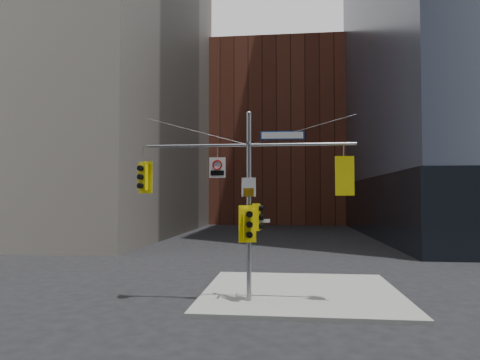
% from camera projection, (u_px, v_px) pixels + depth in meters
% --- Properties ---
extents(ground, '(160.00, 160.00, 0.00)m').
position_uv_depth(ground, '(244.00, 320.00, 13.99)').
color(ground, black).
rests_on(ground, ground).
extents(sidewalk_corner, '(8.00, 8.00, 0.15)m').
position_uv_depth(sidewalk_corner, '(301.00, 292.00, 17.75)').
color(sidewalk_corner, gray).
rests_on(sidewalk_corner, ground).
extents(brick_midrise, '(26.00, 20.00, 28.00)m').
position_uv_depth(brick_midrise, '(278.00, 138.00, 72.17)').
color(brick_midrise, brown).
rests_on(brick_midrise, ground).
extents(signal_assembly, '(8.00, 0.80, 7.30)m').
position_uv_depth(signal_assembly, '(249.00, 187.00, 16.15)').
color(signal_assembly, gray).
rests_on(signal_assembly, ground).
extents(traffic_light_west_arm, '(0.59, 0.55, 1.26)m').
position_uv_depth(traffic_light_west_arm, '(143.00, 177.00, 16.62)').
color(traffic_light_west_arm, '#FFE80D').
rests_on(traffic_light_west_arm, ground).
extents(traffic_light_east_arm, '(0.69, 0.54, 1.45)m').
position_uv_depth(traffic_light_east_arm, '(344.00, 176.00, 15.78)').
color(traffic_light_east_arm, '#FFE80D').
rests_on(traffic_light_east_arm, ground).
extents(traffic_light_pole_side, '(0.43, 0.37, 1.02)m').
position_uv_depth(traffic_light_pole_side, '(257.00, 217.00, 16.06)').
color(traffic_light_pole_side, '#FFE80D').
rests_on(traffic_light_pole_side, ground).
extents(traffic_light_pole_front, '(0.65, 0.61, 1.39)m').
position_uv_depth(traffic_light_pole_front, '(248.00, 224.00, 15.83)').
color(traffic_light_pole_front, '#FFE80D').
rests_on(traffic_light_pole_front, ground).
extents(street_sign_blade, '(1.66, 0.11, 0.32)m').
position_uv_depth(street_sign_blade, '(282.00, 135.00, 16.09)').
color(street_sign_blade, navy).
rests_on(street_sign_blade, ground).
extents(regulatory_sign_arm, '(0.62, 0.07, 0.78)m').
position_uv_depth(regulatory_sign_arm, '(217.00, 167.00, 16.29)').
color(regulatory_sign_arm, silver).
rests_on(regulatory_sign_arm, ground).
extents(regulatory_sign_pole, '(0.54, 0.10, 0.71)m').
position_uv_depth(regulatory_sign_pole, '(249.00, 188.00, 16.03)').
color(regulatory_sign_pole, silver).
rests_on(regulatory_sign_pole, ground).
extents(street_blade_ew, '(0.68, 0.10, 0.14)m').
position_uv_depth(street_blade_ew, '(261.00, 221.00, 16.05)').
color(street_blade_ew, silver).
rests_on(street_blade_ew, ground).
extents(street_blade_ns, '(0.06, 0.73, 0.15)m').
position_uv_depth(street_blade_ns, '(250.00, 228.00, 16.54)').
color(street_blade_ns, '#145926').
rests_on(street_blade_ns, ground).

